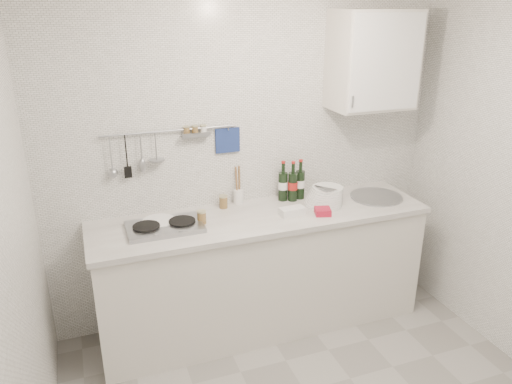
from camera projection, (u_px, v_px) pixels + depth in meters
back_wall at (248, 159)px, 3.72m from camera, size 3.00×0.02×2.50m
wall_left at (12, 294)px, 2.01m from camera, size 0.02×2.80×2.50m
counter at (262, 273)px, 3.75m from camera, size 2.44×0.64×0.96m
wall_rail at (168, 145)px, 3.43m from camera, size 0.98×0.09×0.34m
wall_cabinet at (373, 60)px, 3.60m from camera, size 0.60×0.38×0.70m
plate_stack_hob at (158, 223)px, 3.40m from camera, size 0.24×0.24×0.03m
plate_stack_sink at (325, 196)px, 3.74m from camera, size 0.31×0.29×0.13m
wine_bottles at (292, 181)px, 3.78m from camera, size 0.21×0.10×0.31m
butter_dish at (292, 211)px, 3.56m from camera, size 0.19×0.10×0.05m
strawberry_punnet at (323, 211)px, 3.56m from camera, size 0.14×0.14×0.05m
utensil_crock at (238, 195)px, 3.74m from camera, size 0.07×0.07×0.31m
jar_a at (223, 202)px, 3.67m from camera, size 0.06×0.06×0.10m
jar_b at (328, 191)px, 3.89m from camera, size 0.07×0.07×0.08m
jar_c at (313, 198)px, 3.78m from camera, size 0.06×0.06×0.07m
jar_d at (202, 217)px, 3.41m from camera, size 0.07×0.07×0.09m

